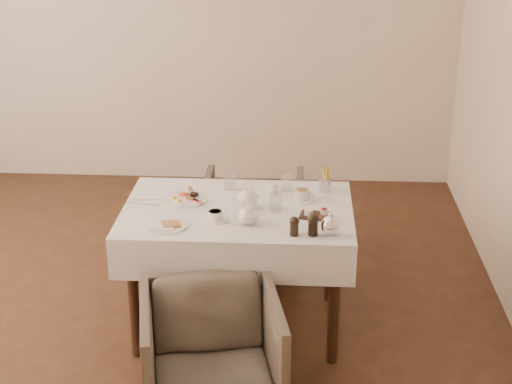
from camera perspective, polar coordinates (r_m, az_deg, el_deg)
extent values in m
plane|color=black|center=(4.73, -9.17, -9.86)|extent=(5.00, 5.00, 0.00)
plane|color=beige|center=(6.56, -5.31, 13.01)|extent=(4.50, 0.00, 4.50)
cube|color=black|center=(4.38, -1.34, -1.61)|extent=(1.20, 0.80, 0.04)
cube|color=silver|center=(4.41, -1.33, -2.59)|extent=(1.28, 0.88, 0.23)
cylinder|color=black|center=(4.91, -7.28, -3.79)|extent=(0.06, 0.06, 0.70)
cylinder|color=black|center=(4.84, 5.44, -4.14)|extent=(0.06, 0.06, 0.70)
cylinder|color=black|center=(4.32, -8.89, -7.73)|extent=(0.06, 0.06, 0.70)
cylinder|color=black|center=(4.24, 5.69, -8.22)|extent=(0.06, 0.06, 0.70)
imported|color=#473E34|center=(3.90, -3.24, -11.76)|extent=(0.79, 0.80, 0.62)
imported|color=#473E34|center=(5.27, -0.22, -2.20)|extent=(0.67, 0.69, 0.62)
cylinder|color=white|center=(4.50, -5.23, -0.49)|extent=(0.27, 0.27, 0.01)
ellipsoid|color=#BB3921|center=(4.53, -5.28, -0.12)|extent=(0.07, 0.06, 0.02)
cylinder|color=brown|center=(4.56, -4.74, 0.07)|extent=(0.05, 0.10, 0.02)
cylinder|color=black|center=(4.51, -4.52, -0.21)|extent=(0.05, 0.05, 0.02)
cube|color=#A52726|center=(4.44, -4.41, -0.63)|extent=(0.09, 0.08, 0.01)
ellipsoid|color=#264C19|center=(4.48, -4.82, -0.41)|extent=(0.05, 0.04, 0.02)
cylinder|color=white|center=(4.15, -6.35, -2.52)|extent=(0.18, 0.18, 0.01)
cube|color=brown|center=(4.16, -6.20, -2.33)|extent=(0.11, 0.11, 0.01)
cube|color=silver|center=(4.14, -6.82, -2.57)|extent=(0.13, 0.10, 0.02)
cylinder|color=white|center=(4.54, 1.20, 0.26)|extent=(0.07, 0.07, 0.07)
cylinder|color=white|center=(4.21, -2.97, -2.09)|extent=(0.12, 0.12, 0.01)
cylinder|color=white|center=(4.20, -2.98, -1.72)|extent=(0.08, 0.08, 0.05)
cylinder|color=olive|center=(4.19, -2.98, -1.41)|extent=(0.07, 0.07, 0.00)
cylinder|color=white|center=(4.48, 3.37, -0.56)|extent=(0.13, 0.13, 0.01)
cylinder|color=white|center=(4.46, 3.38, -0.17)|extent=(0.11, 0.11, 0.06)
cylinder|color=olive|center=(4.45, 3.39, 0.14)|extent=(0.08, 0.08, 0.00)
cylinder|color=silver|center=(4.61, -1.95, 0.77)|extent=(0.08, 0.08, 0.10)
cylinder|color=silver|center=(4.32, 1.44, -0.72)|extent=(0.08, 0.08, 0.10)
cylinder|color=silver|center=(4.60, 2.24, 0.69)|extent=(0.07, 0.07, 0.09)
cube|color=black|center=(4.27, 4.35, -1.73)|extent=(0.18, 0.14, 0.01)
cylinder|color=white|center=(4.26, 3.87, -1.46)|extent=(0.05, 0.05, 0.03)
cylinder|color=maroon|center=(4.27, 4.98, -1.43)|extent=(0.04, 0.04, 0.03)
cylinder|color=silver|center=(4.59, 5.03, 0.54)|extent=(0.07, 0.07, 0.09)
cube|color=silver|center=(4.51, -7.74, -0.55)|extent=(0.19, 0.03, 0.00)
cube|color=silver|center=(4.46, -8.19, -0.86)|extent=(0.20, 0.05, 0.00)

